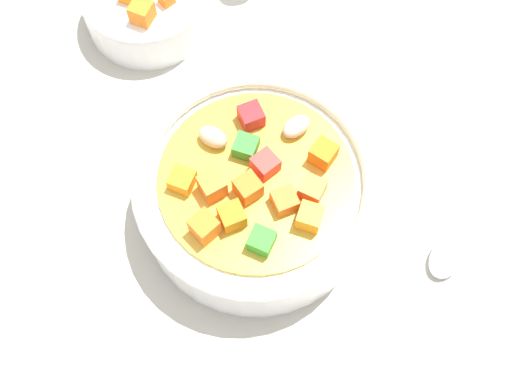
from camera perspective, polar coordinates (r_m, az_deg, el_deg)
ground_plane at (r=47.82cm, az=0.00°, el=-1.79°), size 140.00×140.00×2.00cm
soup_bowl_main at (r=43.95cm, az=-0.00°, el=0.12°), size 16.63×16.63×6.98cm
spoon at (r=44.75cm, az=12.28°, el=-13.32°), size 18.47×15.19×1.05cm
side_bowl_small at (r=54.33cm, az=-9.85°, el=16.30°), size 10.21×10.21×5.01cm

